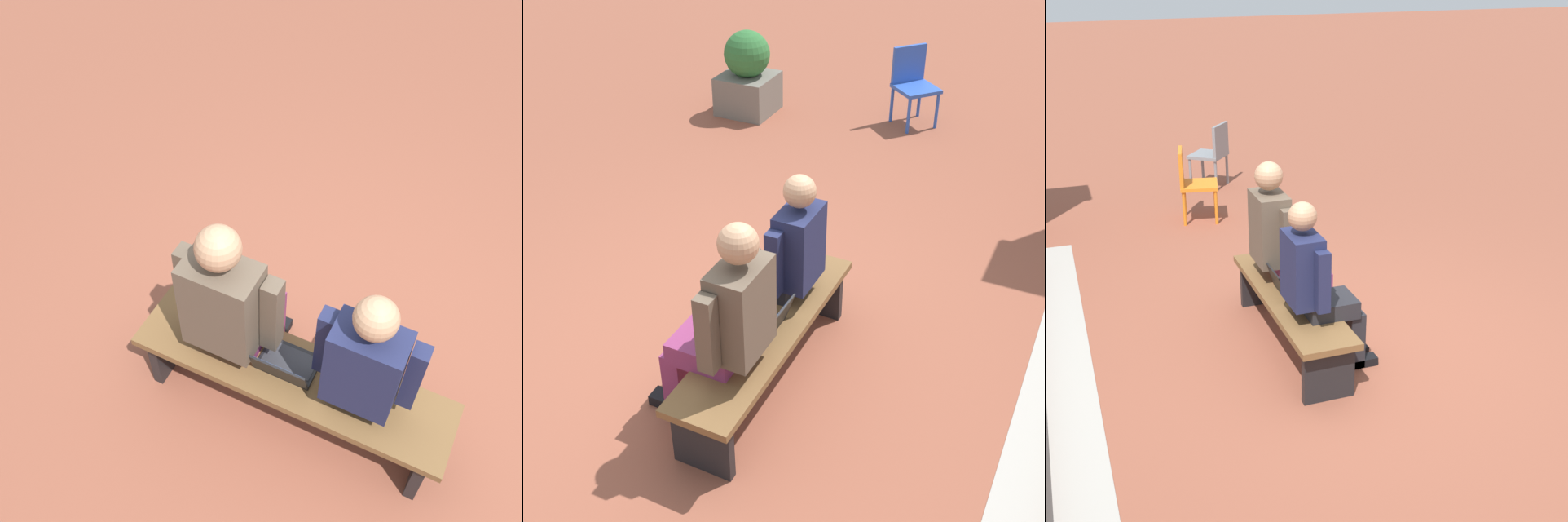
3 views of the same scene
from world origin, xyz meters
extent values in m
plane|color=brown|center=(0.00, 0.00, 0.00)|extent=(60.00, 60.00, 0.00)
cube|color=brown|center=(0.22, 0.39, 0.42)|extent=(1.80, 0.44, 0.05)
cube|color=black|center=(-0.58, 0.39, 0.20)|extent=(0.06, 0.37, 0.40)
cube|color=black|center=(1.02, 0.39, 0.20)|extent=(0.06, 0.37, 0.40)
cube|color=#232328|center=(-0.16, 0.22, 0.51)|extent=(0.32, 0.37, 0.13)
cube|color=#232328|center=(-0.25, 0.03, 0.23)|extent=(0.10, 0.11, 0.45)
cube|color=black|center=(-0.25, -0.02, 0.03)|extent=(0.10, 0.22, 0.07)
cube|color=#232328|center=(-0.08, 0.03, 0.23)|extent=(0.10, 0.11, 0.45)
cube|color=black|center=(-0.08, -0.02, 0.03)|extent=(0.10, 0.22, 0.07)
cube|color=#1E2347|center=(-0.16, 0.43, 0.83)|extent=(0.36, 0.22, 0.52)
cube|color=maroon|center=(-0.16, 0.31, 0.80)|extent=(0.05, 0.01, 0.31)
cube|color=#1E2347|center=(-0.39, 0.36, 0.81)|extent=(0.08, 0.09, 0.44)
cube|color=#1E2347|center=(0.06, 0.36, 0.81)|extent=(0.08, 0.09, 0.44)
sphere|color=tan|center=(-0.16, 0.43, 1.23)|extent=(0.21, 0.21, 0.21)
cube|color=#7F2D5B|center=(0.60, 0.20, 0.51)|extent=(0.35, 0.41, 0.14)
cube|color=#7F2D5B|center=(0.51, 0.00, 0.23)|extent=(0.11, 0.12, 0.45)
cube|color=black|center=(0.51, -0.06, 0.04)|extent=(0.11, 0.25, 0.07)
cube|color=#7F2D5B|center=(0.69, 0.00, 0.23)|extent=(0.11, 0.12, 0.45)
cube|color=black|center=(0.69, -0.06, 0.04)|extent=(0.11, 0.25, 0.07)
cube|color=brown|center=(0.60, 0.43, 0.87)|extent=(0.39, 0.25, 0.57)
cube|color=brown|center=(0.36, 0.36, 0.85)|extent=(0.09, 0.10, 0.49)
cube|color=brown|center=(0.85, 0.36, 0.85)|extent=(0.09, 0.10, 0.49)
sphere|color=tan|center=(0.60, 0.43, 1.30)|extent=(0.22, 0.22, 0.22)
cube|color=black|center=(0.25, 0.35, 0.46)|extent=(0.32, 0.22, 0.02)
cube|color=#2D2D33|center=(0.25, 0.34, 0.47)|extent=(0.29, 0.15, 0.00)
cube|color=black|center=(0.25, 0.49, 0.57)|extent=(0.32, 0.07, 0.19)
cube|color=#33519E|center=(0.25, 0.48, 0.57)|extent=(0.28, 0.06, 0.17)
camera|label=1|loc=(-0.40, 2.01, 3.35)|focal=42.00mm
camera|label=2|loc=(3.33, 2.01, 3.34)|focal=50.00mm
camera|label=3|loc=(-4.58, 2.01, 2.91)|focal=50.00mm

